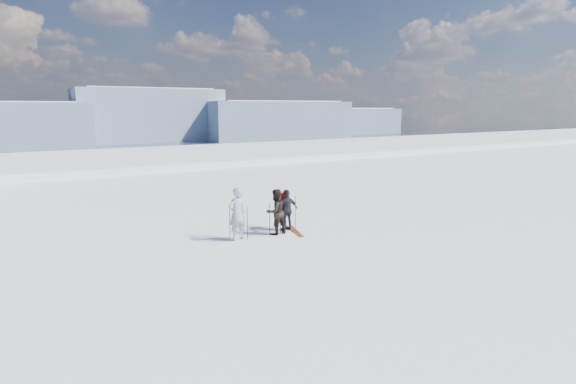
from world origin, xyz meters
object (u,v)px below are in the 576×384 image
at_px(skier_grey, 237,214).
at_px(skier_dark, 276,212).
at_px(skier_pack, 287,210).
at_px(skis_loose, 295,231).

bearing_deg(skier_grey, skier_dark, 170.45).
relative_size(skier_dark, skier_pack, 1.07).
relative_size(skier_pack, skis_loose, 0.94).
bearing_deg(skis_loose, skier_pack, 124.93).
relative_size(skier_grey, skier_dark, 1.12).
bearing_deg(skier_dark, skis_loose, 169.11).
distance_m(skier_dark, skis_loose, 1.15).
xyz_separation_m(skier_grey, skier_pack, (2.14, 0.22, -0.15)).
height_order(skier_grey, skier_pack, skier_grey).
height_order(skier_grey, skis_loose, skier_grey).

